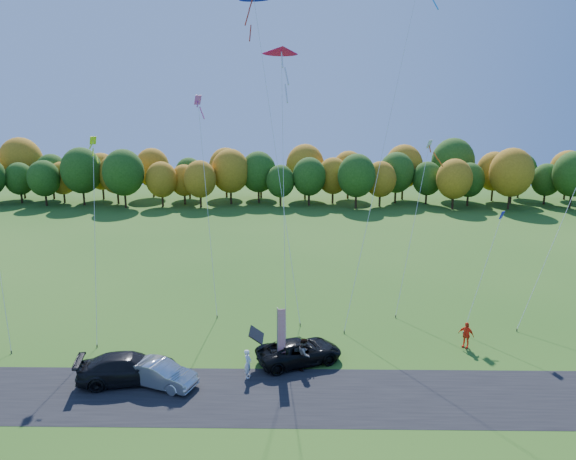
{
  "coord_description": "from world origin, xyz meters",
  "views": [
    {
      "loc": [
        0.5,
        -29.22,
        15.04
      ],
      "look_at": [
        0.0,
        6.0,
        7.0
      ],
      "focal_mm": 32.0,
      "sensor_mm": 36.0,
      "label": 1
    }
  ],
  "objects_px": {
    "black_suv": "(299,351)",
    "silver_sedan": "(159,374)",
    "person_east": "(466,335)",
    "feather_flag": "(281,332)"
  },
  "relations": [
    {
      "from": "black_suv",
      "to": "silver_sedan",
      "type": "bearing_deg",
      "value": 88.06
    },
    {
      "from": "feather_flag",
      "to": "black_suv",
      "type": "bearing_deg",
      "value": 36.98
    },
    {
      "from": "silver_sedan",
      "to": "feather_flag",
      "type": "relative_size",
      "value": 1.11
    },
    {
      "from": "silver_sedan",
      "to": "feather_flag",
      "type": "height_order",
      "value": "feather_flag"
    },
    {
      "from": "person_east",
      "to": "silver_sedan",
      "type": "bearing_deg",
      "value": -125.84
    },
    {
      "from": "silver_sedan",
      "to": "feather_flag",
      "type": "xyz_separation_m",
      "value": [
        6.79,
        2.03,
        1.67
      ]
    },
    {
      "from": "black_suv",
      "to": "person_east",
      "type": "bearing_deg",
      "value": -100.24
    },
    {
      "from": "silver_sedan",
      "to": "feather_flag",
      "type": "distance_m",
      "value": 7.28
    },
    {
      "from": "person_east",
      "to": "feather_flag",
      "type": "relative_size",
      "value": 0.45
    },
    {
      "from": "black_suv",
      "to": "feather_flag",
      "type": "distance_m",
      "value": 2.17
    }
  ]
}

